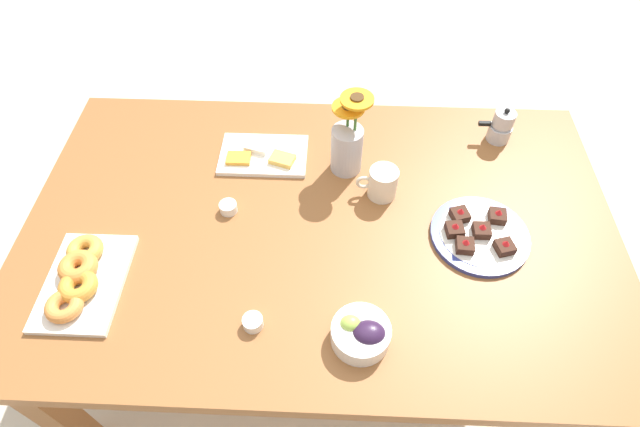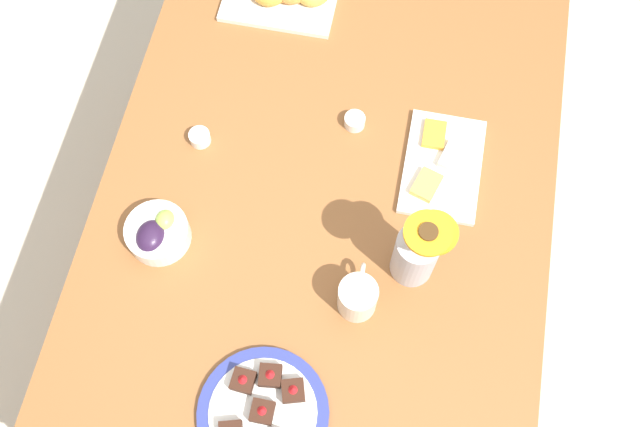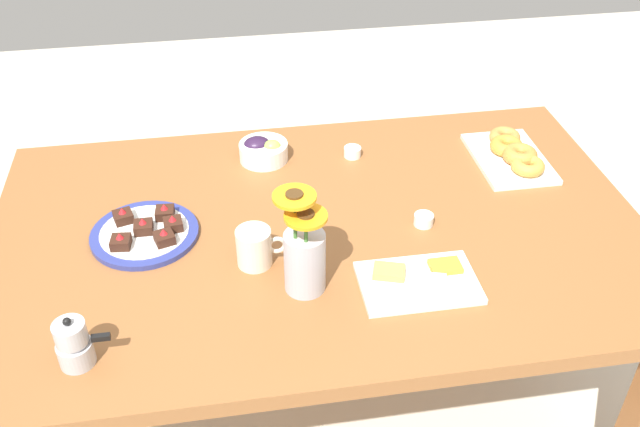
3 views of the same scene
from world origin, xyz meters
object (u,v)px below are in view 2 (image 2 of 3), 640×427
(jam_cup_berry, at_px, (200,137))
(grape_bowl, at_px, (157,233))
(coffee_mug, at_px, (358,297))
(dessert_plate, at_px, (263,412))
(dining_table, at_px, (320,235))
(flower_vase, at_px, (417,253))
(cheese_platter, at_px, (442,165))
(jam_cup_honey, at_px, (355,121))

(jam_cup_berry, bearing_deg, grape_bowl, 174.39)
(coffee_mug, bearing_deg, dessert_plate, 150.99)
(grape_bowl, bearing_deg, dining_table, -72.15)
(flower_vase, bearing_deg, coffee_mug, 134.64)
(jam_cup_berry, bearing_deg, dining_table, -114.89)
(dining_table, bearing_deg, grape_bowl, 107.85)
(coffee_mug, distance_m, cheese_platter, 0.37)
(dining_table, height_order, dessert_plate, dessert_plate)
(dining_table, distance_m, jam_cup_honey, 0.27)
(dessert_plate, relative_size, flower_vase, 1.00)
(grape_bowl, xyz_separation_m, jam_cup_honey, (0.36, -0.36, -0.01))
(dining_table, distance_m, flower_vase, 0.28)
(coffee_mug, bearing_deg, grape_bowl, 82.13)
(flower_vase, bearing_deg, jam_cup_berry, 67.85)
(jam_cup_honey, bearing_deg, coffee_mug, -169.34)
(dining_table, bearing_deg, cheese_platter, -53.21)
(dining_table, xyz_separation_m, cheese_platter, (0.18, -0.24, 0.10))
(cheese_platter, relative_size, dessert_plate, 1.01)
(dessert_plate, bearing_deg, jam_cup_honey, -5.19)
(jam_cup_berry, height_order, flower_vase, flower_vase)
(grape_bowl, height_order, jam_cup_honey, grape_bowl)
(coffee_mug, relative_size, grape_bowl, 0.86)
(coffee_mug, relative_size, cheese_platter, 0.44)
(coffee_mug, xyz_separation_m, jam_cup_berry, (0.31, 0.42, -0.03))
(coffee_mug, bearing_deg, cheese_platter, -20.69)
(jam_cup_berry, relative_size, dessert_plate, 0.19)
(flower_vase, bearing_deg, jam_cup_honey, 29.23)
(jam_cup_honey, bearing_deg, dining_table, 172.89)
(grape_bowl, height_order, cheese_platter, grape_bowl)
(cheese_platter, relative_size, jam_cup_berry, 5.42)
(dining_table, distance_m, grape_bowl, 0.37)
(dessert_plate, height_order, flower_vase, flower_vase)
(grape_bowl, xyz_separation_m, dessert_plate, (-0.31, -0.30, -0.02))
(cheese_platter, height_order, flower_vase, flower_vase)
(cheese_platter, height_order, dessert_plate, dessert_plate)
(dining_table, bearing_deg, flower_vase, -107.96)
(coffee_mug, bearing_deg, flower_vase, -45.36)
(grape_bowl, xyz_separation_m, cheese_platter, (0.29, -0.57, -0.02))
(dining_table, xyz_separation_m, jam_cup_berry, (0.14, 0.31, 0.10))
(jam_cup_honey, relative_size, dessert_plate, 0.19)
(cheese_platter, relative_size, jam_cup_honey, 5.42)
(coffee_mug, distance_m, dessert_plate, 0.29)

